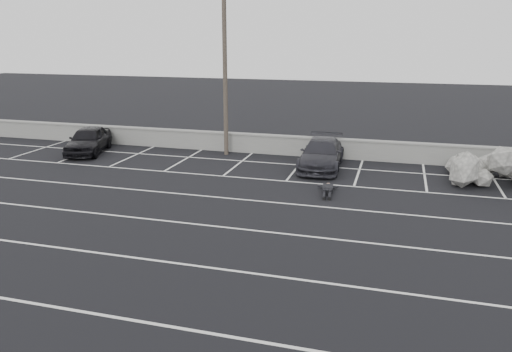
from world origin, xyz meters
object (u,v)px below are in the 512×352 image
(car_left, at_px, (88,140))
(person, at_px, (328,186))
(car_right, at_px, (322,154))
(utility_pole, at_px, (225,72))
(riprap_pile, at_px, (508,172))

(car_left, height_order, person, car_left)
(car_right, relative_size, person, 2.03)
(car_left, xyz_separation_m, person, (13.74, -3.47, -0.50))
(car_left, bearing_deg, car_right, -14.69)
(car_left, bearing_deg, utility_pole, -3.12)
(riprap_pile, xyz_separation_m, person, (-7.40, -3.29, -0.28))
(utility_pole, xyz_separation_m, riprap_pile, (13.69, -1.91, -3.94))
(car_left, distance_m, car_right, 12.88)
(utility_pole, xyz_separation_m, person, (6.30, -5.20, -4.23))
(utility_pole, relative_size, riprap_pile, 1.71)
(car_left, relative_size, riprap_pile, 0.83)
(car_left, bearing_deg, person, -30.37)
(car_right, height_order, riprap_pile, riprap_pile)
(car_right, height_order, utility_pole, utility_pole)
(utility_pole, distance_m, riprap_pile, 14.37)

